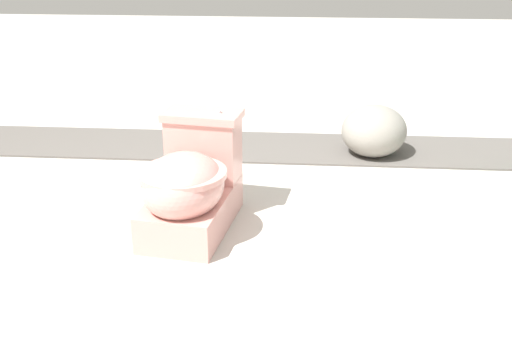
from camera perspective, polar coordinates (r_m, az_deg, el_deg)
ground_plane at (r=2.82m, az=-5.53°, el=-5.67°), size 14.00×14.00×0.00m
gravel_strip at (r=3.82m, az=4.72°, el=2.13°), size 0.56×8.00×0.01m
toilet at (r=2.75m, az=-6.26°, el=-1.38°), size 0.68×0.46×0.52m
boulder_near at (r=3.73m, az=11.17°, el=3.73°), size 0.55×0.55×0.31m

